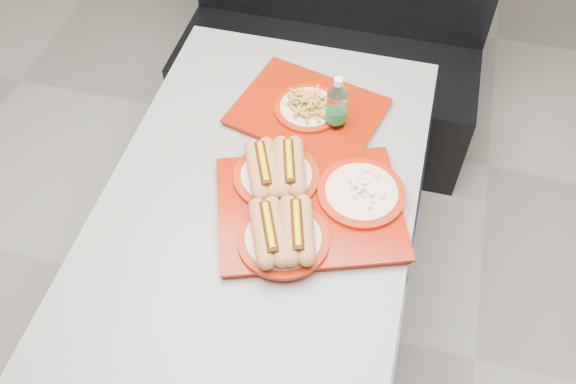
% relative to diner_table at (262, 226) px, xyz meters
% --- Properties ---
extents(ground, '(6.00, 6.00, 0.00)m').
position_rel_diner_table_xyz_m(ground, '(0.00, 0.00, -0.58)').
color(ground, gray).
rests_on(ground, ground).
extents(diner_table, '(0.92, 1.42, 0.75)m').
position_rel_diner_table_xyz_m(diner_table, '(0.00, 0.00, 0.00)').
color(diner_table, black).
rests_on(diner_table, ground).
extents(booth_bench, '(1.30, 0.57, 1.35)m').
position_rel_diner_table_xyz_m(booth_bench, '(0.00, 1.09, -0.18)').
color(booth_bench, black).
rests_on(booth_bench, ground).
extents(tray_near, '(0.62, 0.55, 0.11)m').
position_rel_diner_table_xyz_m(tray_near, '(0.13, -0.03, 0.21)').
color(tray_near, maroon).
rests_on(tray_near, diner_table).
extents(tray_far, '(0.52, 0.45, 0.09)m').
position_rel_diner_table_xyz_m(tray_far, '(0.06, 0.35, 0.19)').
color(tray_far, maroon).
rests_on(tray_far, diner_table).
extents(water_bottle, '(0.07, 0.07, 0.21)m').
position_rel_diner_table_xyz_m(water_bottle, '(0.16, 0.31, 0.26)').
color(water_bottle, silver).
rests_on(water_bottle, diner_table).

